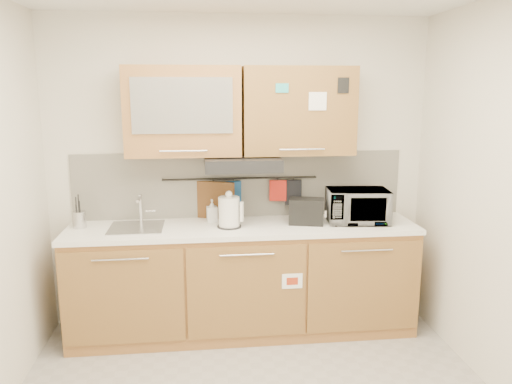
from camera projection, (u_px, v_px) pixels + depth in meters
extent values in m
plane|color=silver|center=(240.00, 173.00, 4.26)|extent=(3.20, 0.00, 3.20)
cube|color=#AE733D|center=(243.00, 281.00, 4.14)|extent=(2.80, 0.60, 0.88)
cube|color=black|center=(244.00, 324.00, 4.22)|extent=(2.80, 0.54, 0.10)
cube|color=olive|center=(123.00, 298.00, 3.73)|extent=(0.91, 0.02, 0.74)
cylinder|color=silver|center=(120.00, 259.00, 3.64)|extent=(0.41, 0.01, 0.01)
cube|color=olive|center=(247.00, 292.00, 3.83)|extent=(0.91, 0.02, 0.74)
cylinder|color=silver|center=(247.00, 255.00, 3.75)|extent=(0.41, 0.01, 0.01)
cube|color=olive|center=(364.00, 287.00, 3.94)|extent=(0.91, 0.02, 0.74)
cylinder|color=silver|center=(367.00, 250.00, 3.85)|extent=(0.41, 0.01, 0.01)
cube|color=white|center=(243.00, 228.00, 4.04)|extent=(2.82, 0.62, 0.04)
cube|color=silver|center=(240.00, 185.00, 4.27)|extent=(2.80, 0.02, 0.56)
cube|color=#AE733D|center=(183.00, 111.00, 3.93)|extent=(0.90, 0.35, 0.70)
cube|color=silver|center=(182.00, 106.00, 3.74)|extent=(0.76, 0.02, 0.42)
cube|color=olive|center=(298.00, 111.00, 4.04)|extent=(0.90, 0.35, 0.70)
cube|color=white|center=(318.00, 101.00, 3.86)|extent=(0.14, 0.00, 0.14)
cube|color=black|center=(242.00, 163.00, 3.99)|extent=(0.60, 0.46, 0.10)
cube|color=silver|center=(136.00, 229.00, 3.95)|extent=(0.42, 0.40, 0.03)
cylinder|color=silver|center=(141.00, 209.00, 4.09)|extent=(0.03, 0.03, 0.24)
cylinder|color=silver|center=(139.00, 199.00, 3.99)|extent=(0.02, 0.18, 0.02)
cylinder|color=black|center=(240.00, 178.00, 4.22)|extent=(1.30, 0.02, 0.02)
cylinder|color=#B6B7BB|center=(79.00, 220.00, 3.96)|extent=(0.13, 0.13, 0.13)
cylinder|color=black|center=(77.00, 212.00, 3.95)|extent=(0.01, 0.01, 0.25)
cylinder|color=black|center=(80.00, 214.00, 3.94)|extent=(0.01, 0.01, 0.22)
cylinder|color=black|center=(79.00, 211.00, 3.96)|extent=(0.01, 0.01, 0.27)
cylinder|color=black|center=(77.00, 216.00, 3.93)|extent=(0.01, 0.01, 0.20)
cylinder|color=silver|center=(229.00, 212.00, 3.96)|extent=(0.22, 0.22, 0.25)
sphere|color=silver|center=(229.00, 194.00, 3.93)|extent=(0.06, 0.06, 0.06)
cube|color=silver|center=(242.00, 212.00, 3.93)|extent=(0.03, 0.04, 0.16)
cylinder|color=black|center=(229.00, 226.00, 3.98)|extent=(0.19, 0.19, 0.01)
cube|color=black|center=(306.00, 211.00, 4.06)|extent=(0.31, 0.23, 0.21)
cube|color=black|center=(301.00, 199.00, 4.05)|extent=(0.11, 0.14, 0.01)
cube|color=black|center=(313.00, 200.00, 4.04)|extent=(0.11, 0.14, 0.01)
imported|color=#999999|center=(357.00, 206.00, 4.12)|extent=(0.52, 0.38, 0.27)
imported|color=#999999|center=(212.00, 211.00, 4.13)|extent=(0.09, 0.10, 0.19)
cube|color=brown|center=(214.00, 208.00, 4.23)|extent=(0.35, 0.16, 0.45)
cube|color=navy|center=(233.00, 194.00, 4.23)|extent=(0.13, 0.06, 0.22)
cube|color=black|center=(293.00, 192.00, 4.28)|extent=(0.14, 0.05, 0.22)
cube|color=red|center=(278.00, 191.00, 4.26)|extent=(0.15, 0.04, 0.18)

